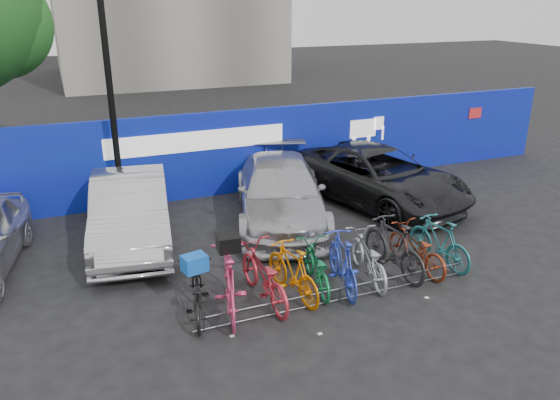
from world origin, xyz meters
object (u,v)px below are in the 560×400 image
bike_5 (343,262)px  bike_4 (316,267)px  bike_rack (340,294)px  car_3 (376,176)px  car_1 (130,210)px  bike_7 (394,247)px  bike_0 (196,294)px  bike_2 (263,276)px  bike_3 (293,271)px  bike_8 (416,249)px  bike_1 (230,282)px  car_2 (280,192)px  bike_9 (439,242)px  bike_6 (368,258)px  lamppost (110,89)px

bike_5 → bike_4: bearing=-10.9°
bike_rack → car_3: bearing=51.9°
car_1 → bike_7: (4.74, -3.58, -0.19)m
bike_rack → bike_4: (-0.18, 0.64, 0.29)m
bike_0 → bike_2: bearing=-165.8°
bike_0 → bike_4: bike_0 is taller
bike_7 → bike_5: bearing=2.7°
bike_3 → bike_8: 2.81m
bike_1 → bike_5: (2.27, 0.01, -0.06)m
car_2 → bike_3: car_2 is taller
bike_9 → bike_6: bearing=-7.7°
lamppost → bike_9: size_ratio=3.49×
bike_8 → bike_0: bearing=-3.8°
car_3 → bike_rack: bearing=-143.6°
lamppost → bike_5: (3.48, -5.55, -2.72)m
car_3 → bike_6: size_ratio=2.97×
car_1 → bike_7: car_1 is taller
car_3 → bike_8: 4.03m
bike_5 → bike_9: bearing=-165.0°
bike_8 → bike_4: bearing=-6.2°
bike_2 → bike_6: bearing=176.3°
lamppost → bike_5: lamppost is taller
bike_rack → bike_8: (2.07, 0.57, 0.31)m
lamppost → bike_9: lamppost is taller
bike_rack → bike_2: 1.47m
car_2 → bike_8: (1.59, -3.56, -0.29)m
lamppost → car_1: 3.08m
car_3 → bike_6: 4.54m
bike_7 → bike_8: 0.54m
car_3 → bike_9: 3.86m
car_1 → bike_9: bearing=-23.6°
lamppost → bike_9: (5.85, -5.42, -2.75)m
car_1 → bike_3: size_ratio=2.68×
bike_rack → car_2: (0.48, 4.13, 0.60)m
bike_5 → bike_9: 2.37m
car_1 → bike_3: car_1 is taller
bike_0 → car_1: bearing=-67.9°
car_3 → bike_9: (-0.77, -3.77, -0.23)m
lamppost → bike_2: lamppost is taller
bike_rack → bike_0: (-2.58, 0.53, 0.29)m
bike_rack → car_1: car_1 is taller
bike_8 → car_3: bearing=-113.9°
car_2 → bike_3: (-1.22, -3.61, -0.23)m
car_1 → bike_5: size_ratio=2.56×
lamppost → bike_0: size_ratio=3.55×
car_3 → bike_1: (-5.41, -3.92, -0.14)m
bike_1 → bike_6: 2.92m
bike_4 → bike_9: 2.83m
bike_5 → bike_7: bike_7 is taller
bike_rack → car_1: size_ratio=1.18×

